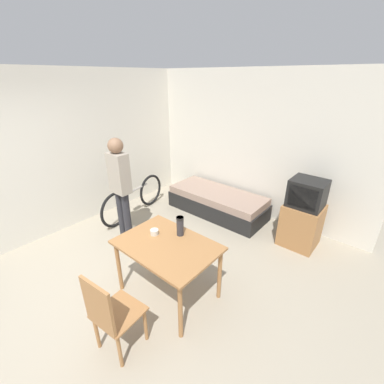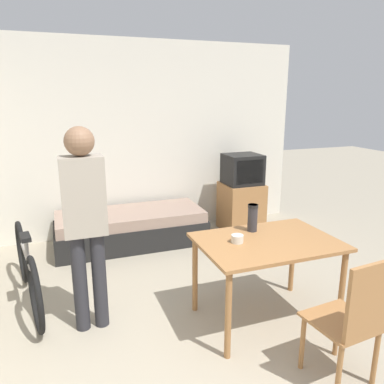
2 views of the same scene
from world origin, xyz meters
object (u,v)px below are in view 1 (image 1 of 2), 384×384
Objects in this scene: bicycle at (134,199)px; dining_table at (167,250)px; daybed at (217,202)px; mate_bowl at (154,232)px; tv at (303,215)px; person_standing at (120,183)px; wooden_chair at (109,313)px; thermos_flask at (180,225)px.

dining_table is at bearing -27.47° from bicycle.
daybed is 2.24m from mate_bowl.
tv is at bearing 21.43° from bicycle.
person_standing is (0.53, -0.61, 0.67)m from bicycle.
bicycle is (-2.86, -1.12, -0.19)m from tv.
dining_table reaches higher than daybed.
tv is 0.66× the size of person_standing.
bicycle reaches higher than daybed.
wooden_chair reaches higher than mate_bowl.
wooden_chair reaches higher than dining_table.
bicycle is 16.29× the size of mate_bowl.
mate_bowl is at bearing -29.82° from bicycle.
tv reaches higher than dining_table.
bicycle is 0.97× the size of person_standing.
tv is 3.08m from bicycle.
tv reaches higher than bicycle.
bicycle is 6.67× the size of thermos_flask.
daybed is at bearing 111.57° from thermos_flask.
tv reaches higher than thermos_flask.
dining_table is at bearing -70.41° from daybed.
wooden_chair is at bearing -42.40° from bicycle.
person_standing reaches higher than wooden_chair.
bicycle is (-1.98, 1.03, -0.32)m from dining_table.
wooden_chair reaches higher than daybed.
bicycle is at bearing 137.60° from wooden_chair.
person_standing is at bearing -143.40° from tv.
tv is 11.05× the size of mate_bowl.
tv is at bearing 67.74° from dining_table.
thermos_flask is at bearing -115.11° from tv.
wooden_chair is 9.35× the size of mate_bowl.
person_standing reaches higher than daybed.
mate_bowl is (0.50, -2.11, 0.56)m from daybed.
daybed is 19.12× the size of mate_bowl.
thermos_flask is (-0.01, 0.25, 0.23)m from dining_table.
person_standing reaches higher than mate_bowl.
person_standing is (-1.58, 1.31, 0.48)m from wooden_chair.
daybed is 1.68m from tv.
thermos_flask is at bearing 92.88° from dining_table.
mate_bowl is at bearing 112.62° from wooden_chair.
person_standing reaches higher than thermos_flask.
mate_bowl is at bearing -118.53° from tv.
thermos_flask is 2.44× the size of mate_bowl.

